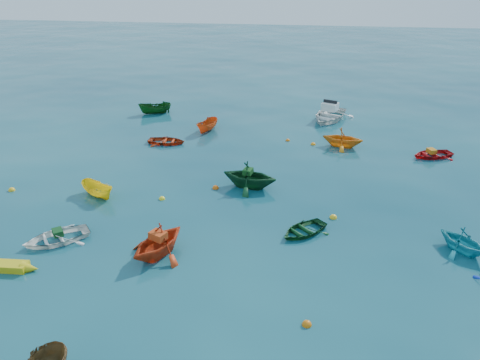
# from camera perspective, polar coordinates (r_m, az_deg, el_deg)

# --- Properties ---
(ground) EXTENTS (160.00, 160.00, 0.00)m
(ground) POSITION_cam_1_polar(r_m,az_deg,el_deg) (22.70, -1.87, -6.25)
(ground) COLOR #0A384A
(ground) RESTS_ON ground
(dinghy_white_near) EXTENTS (3.61, 3.49, 0.61)m
(dinghy_white_near) POSITION_cam_1_polar(r_m,az_deg,el_deg) (23.54, -21.40, -6.94)
(dinghy_white_near) COLOR white
(dinghy_white_near) RESTS_ON ground
(dinghy_orange_w) EXTENTS (3.61, 3.81, 1.57)m
(dinghy_orange_w) POSITION_cam_1_polar(r_m,az_deg,el_deg) (21.34, -9.85, -8.93)
(dinghy_orange_w) COLOR red
(dinghy_orange_w) RESTS_ON ground
(sampan_yellow_mid) EXTENTS (2.57, 2.03, 0.94)m
(sampan_yellow_mid) POSITION_cam_1_polar(r_m,az_deg,el_deg) (27.06, -16.85, -1.91)
(sampan_yellow_mid) COLOR yellow
(sampan_yellow_mid) RESTS_ON ground
(dinghy_green_e) EXTENTS (3.06, 3.07, 0.52)m
(dinghy_green_e) POSITION_cam_1_polar(r_m,az_deg,el_deg) (22.76, 7.72, -6.40)
(dinghy_green_e) COLOR #10451D
(dinghy_green_e) RESTS_ON ground
(dinghy_cyan_se) EXTENTS (3.06, 3.09, 1.23)m
(dinghy_cyan_se) POSITION_cam_1_polar(r_m,az_deg,el_deg) (23.48, 25.36, -7.81)
(dinghy_cyan_se) COLOR teal
(dinghy_cyan_se) RESTS_ON ground
(dinghy_red_nw) EXTENTS (2.67, 1.92, 0.55)m
(dinghy_red_nw) POSITION_cam_1_polar(r_m,az_deg,el_deg) (33.86, -8.92, 4.44)
(dinghy_red_nw) COLOR #B32F0E
(dinghy_red_nw) RESTS_ON ground
(sampan_orange_n) EXTENTS (1.72, 2.77, 1.00)m
(sampan_orange_n) POSITION_cam_1_polar(r_m,az_deg,el_deg) (36.03, -3.97, 5.97)
(sampan_orange_n) COLOR #DA5014
(sampan_orange_n) RESTS_ON ground
(dinghy_green_n) EXTENTS (3.58, 3.23, 1.64)m
(dinghy_green_n) POSITION_cam_1_polar(r_m,az_deg,el_deg) (26.95, 1.16, -0.86)
(dinghy_green_n) COLOR #0F411F
(dinghy_green_n) RESTS_ON ground
(dinghy_red_ne) EXTENTS (3.28, 2.85, 0.57)m
(dinghy_red_ne) POSITION_cam_1_polar(r_m,az_deg,el_deg) (33.63, 22.33, 2.64)
(dinghy_red_ne) COLOR red
(dinghy_red_ne) RESTS_ON ground
(dinghy_orange_far) EXTENTS (3.19, 2.89, 1.46)m
(dinghy_orange_far) POSITION_cam_1_polar(r_m,az_deg,el_deg) (33.64, 12.31, 4.01)
(dinghy_orange_far) COLOR orange
(dinghy_orange_far) RESTS_ON ground
(sampan_green_far) EXTENTS (2.92, 2.02, 1.06)m
(sampan_green_far) POSITION_cam_1_polar(r_m,az_deg,el_deg) (40.86, -10.27, 7.97)
(sampan_green_far) COLOR #0F4313
(sampan_green_far) RESTS_ON ground
(motorboat_white) EXTENTS (4.73, 5.43, 1.54)m
(motorboat_white) POSITION_cam_1_polar(r_m,az_deg,el_deg) (39.36, 10.78, 7.26)
(motorboat_white) COLOR white
(motorboat_white) RESTS_ON ground
(tarp_green_a) EXTENTS (0.69, 0.71, 0.28)m
(tarp_green_a) POSITION_cam_1_polar(r_m,az_deg,el_deg) (23.33, -21.33, -5.96)
(tarp_green_a) COLOR #10431A
(tarp_green_a) RESTS_ON dinghy_white_near
(tarp_orange_a) EXTENTS (0.86, 0.78, 0.34)m
(tarp_orange_a) POSITION_cam_1_polar(r_m,az_deg,el_deg) (20.85, -9.95, -6.69)
(tarp_orange_a) COLOR #CE4115
(tarp_orange_a) RESTS_ON dinghy_orange_w
(tarp_green_b) EXTENTS (0.58, 0.70, 0.30)m
(tarp_green_b) POSITION_cam_1_polar(r_m,az_deg,el_deg) (26.56, 0.97, 1.06)
(tarp_green_b) COLOR #114515
(tarp_green_b) RESTS_ON dinghy_green_n
(tarp_orange_b) EXTENTS (0.63, 0.71, 0.29)m
(tarp_orange_b) POSITION_cam_1_polar(r_m,az_deg,el_deg) (33.43, 22.31, 3.30)
(tarp_orange_b) COLOR #C27213
(tarp_orange_b) RESTS_ON dinghy_red_ne
(buoy_ye_a) EXTENTS (0.34, 0.34, 0.34)m
(buoy_ye_a) POSITION_cam_1_polar(r_m,az_deg,el_deg) (25.94, -9.49, -2.32)
(buoy_ye_a) COLOR yellow
(buoy_ye_a) RESTS_ON ground
(buoy_or_b) EXTENTS (0.36, 0.36, 0.36)m
(buoy_or_b) POSITION_cam_1_polar(r_m,az_deg,el_deg) (17.70, 8.14, -17.09)
(buoy_or_b) COLOR orange
(buoy_or_b) RESTS_ON ground
(buoy_ye_b) EXTENTS (0.37, 0.37, 0.37)m
(buoy_ye_b) POSITION_cam_1_polar(r_m,az_deg,el_deg) (29.53, -26.05, -1.16)
(buoy_ye_b) COLOR yellow
(buoy_ye_b) RESTS_ON ground
(buoy_or_c) EXTENTS (0.38, 0.38, 0.38)m
(buoy_or_c) POSITION_cam_1_polar(r_m,az_deg,el_deg) (26.81, -3.00, -1.03)
(buoy_or_c) COLOR #E0580C
(buoy_or_c) RESTS_ON ground
(buoy_ye_c) EXTENTS (0.38, 0.38, 0.38)m
(buoy_ye_c) POSITION_cam_1_polar(r_m,az_deg,el_deg) (24.25, 11.29, -4.55)
(buoy_ye_c) COLOR yellow
(buoy_ye_c) RESTS_ON ground
(buoy_or_d) EXTENTS (0.31, 0.31, 0.31)m
(buoy_or_d) POSITION_cam_1_polar(r_m,az_deg,el_deg) (34.13, 5.84, 4.79)
(buoy_or_d) COLOR orange
(buoy_or_d) RESTS_ON ground
(buoy_ye_d) EXTENTS (0.37, 0.37, 0.37)m
(buoy_ye_d) POSITION_cam_1_polar(r_m,az_deg,el_deg) (38.55, -3.82, 7.28)
(buoy_ye_d) COLOR yellow
(buoy_ye_d) RESTS_ON ground
(buoy_or_e) EXTENTS (0.34, 0.34, 0.34)m
(buoy_or_e) POSITION_cam_1_polar(r_m,az_deg,el_deg) (33.62, 8.90, 4.28)
(buoy_or_e) COLOR orange
(buoy_or_e) RESTS_ON ground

